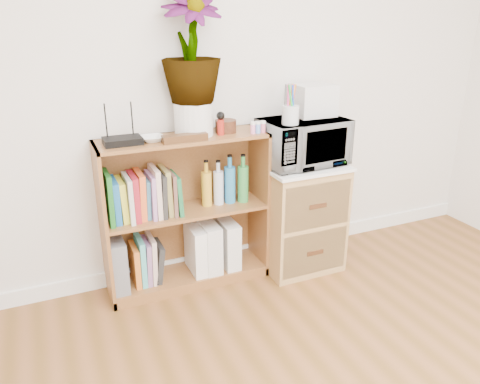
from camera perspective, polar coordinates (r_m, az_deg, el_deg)
skirting_board at (r=3.28m, az=-1.14°, el=-7.52°), size 4.00×0.02×0.10m
bookshelf at (r=2.87m, az=-6.60°, el=-2.56°), size 1.00×0.30×0.95m
wicker_unit at (r=3.13m, az=7.12°, el=-2.96°), size 0.50×0.45×0.70m
microwave at (r=2.96m, az=7.66°, el=6.08°), size 0.54×0.38×0.29m
pen_cup at (r=2.77m, az=6.17°, el=9.32°), size 0.10×0.10×0.11m
small_appliance at (r=3.02m, az=8.90°, el=11.01°), size 0.25×0.21×0.20m
router at (r=2.62m, az=-14.13°, el=6.07°), size 0.20×0.14×0.04m
white_bowl at (r=2.64m, az=-10.67°, el=6.40°), size 0.13×0.13×0.03m
plant_pot at (r=2.73m, az=-5.67°, el=8.87°), size 0.22×0.22×0.19m
potted_plant at (r=2.68m, az=-5.98°, el=17.11°), size 0.33×0.33×0.60m
trinket_box at (r=2.61m, az=-6.74°, el=6.57°), size 0.25×0.06×0.04m
kokeshi_doll at (r=2.74m, az=-2.37°, el=7.90°), size 0.04×0.04×0.09m
wooden_bowl at (r=2.80m, az=-1.75°, el=8.03°), size 0.13×0.13×0.07m
paint_jars at (r=2.78m, az=2.20°, el=7.71°), size 0.10×0.04×0.05m
file_box at (r=2.90m, az=-14.81°, el=-8.33°), size 0.10×0.26×0.32m
magazine_holder_left at (r=2.98m, az=-5.28°, el=-6.92°), size 0.10×0.24×0.30m
magazine_holder_mid at (r=3.00m, az=-3.84°, el=-6.54°), size 0.10×0.25×0.32m
magazine_holder_right at (r=3.05m, az=-1.54°, el=-6.20°), size 0.10×0.24×0.31m
cookbooks at (r=2.75m, az=-11.82°, el=-0.40°), size 0.42×0.20×0.30m
liquor_bottles at (r=2.89m, az=-1.77°, el=1.32°), size 0.30×0.07×0.30m
lower_books at (r=2.93m, az=-11.39°, el=-8.23°), size 0.19×0.19×0.29m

